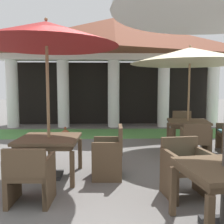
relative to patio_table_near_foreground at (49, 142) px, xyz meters
name	(u,v)px	position (x,y,z in m)	size (l,w,h in m)	color
background_pavilion	(114,45)	(1.33, 5.80, 2.62)	(9.19, 3.13, 4.26)	white
lawn_strip	(115,133)	(1.33, 4.24, -0.62)	(10.99, 1.86, 0.01)	#519347
patio_table_near_foreground	(49,142)	(0.00, 0.00, 0.00)	(1.07, 1.07, 0.72)	brown
patio_umbrella_near_foreground	(46,35)	(0.00, 0.00, 1.86)	(2.47, 2.47, 2.77)	#2D2D2D
patio_chair_near_foreground_east	(109,154)	(1.06, -0.03, -0.20)	(0.54, 0.59, 0.92)	brown
patio_chair_near_foreground_south	(30,175)	(-0.03, -1.06, -0.22)	(0.59, 0.55, 0.82)	brown
patio_table_mid_left	(188,124)	(3.11, 1.95, 0.02)	(1.14, 1.14, 0.74)	brown
patio_umbrella_mid_left	(190,56)	(3.11, 1.95, 1.74)	(2.98, 2.98, 2.63)	#2D2D2D
patio_chair_mid_left_south	(195,142)	(2.93, 0.92, -0.21)	(0.65, 0.65, 0.84)	brown
patio_chair_mid_left_north	(182,127)	(3.28, 2.98, -0.21)	(0.65, 0.62, 0.87)	brown
patio_table_mid_right	(224,175)	(2.30, -1.77, 0.01)	(1.02, 1.02, 0.74)	brown
patio_chair_mid_right_north	(185,168)	(2.17, -0.85, -0.21)	(0.68, 0.65, 0.84)	brown
terracotta_urn	(65,136)	(-0.16, 2.83, -0.43)	(0.28, 0.28, 0.46)	brown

